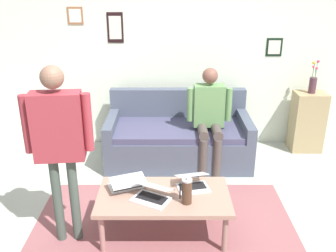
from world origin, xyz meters
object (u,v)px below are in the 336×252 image
object	(u,v)px
laptop_center	(127,184)
french_press	(187,191)
person_seated	(209,114)
coffee_table	(164,199)
laptop_right	(192,183)
person_standing	(59,135)
side_shelf	(307,122)
laptop_left	(152,195)
couch	(178,138)
flower_vase	(313,83)

from	to	relation	value
laptop_center	french_press	distance (m)	0.62
laptop_center	person_seated	size ratio (longest dim) A/B	0.32
coffee_table	laptop_right	world-z (taller)	laptop_right
laptop_center	person_standing	world-z (taller)	person_standing
laptop_right	side_shelf	world-z (taller)	side_shelf
laptop_left	person_standing	xyz separation A→B (m)	(0.78, 0.02, 0.60)
coffee_table	couch	bearing A→B (deg)	-96.31
side_shelf	flower_vase	distance (m)	0.56
coffee_table	flower_vase	distance (m)	2.80
french_press	person_standing	size ratio (longest dim) A/B	0.16
couch	person_seated	world-z (taller)	person_seated
laptop_center	side_shelf	bearing A→B (deg)	-142.75
coffee_table	person_standing	distance (m)	1.12
couch	flower_vase	size ratio (longest dim) A/B	4.08
laptop_left	laptop_right	world-z (taller)	laptop_left
couch	laptop_center	distance (m)	1.56
couch	laptop_left	distance (m)	1.68
side_shelf	person_seated	distance (m)	1.56
side_shelf	laptop_left	bearing A→B (deg)	43.26
side_shelf	laptop_right	bearing A→B (deg)	45.81
french_press	flower_vase	bearing A→B (deg)	-131.20
laptop_right	french_press	size ratio (longest dim) A/B	1.31
laptop_left	person_standing	size ratio (longest dim) A/B	0.25
person_seated	side_shelf	bearing A→B (deg)	-159.36
side_shelf	couch	bearing A→B (deg)	9.81
coffee_table	person_standing	world-z (taller)	person_standing
laptop_center	flower_vase	world-z (taller)	flower_vase
laptop_right	coffee_table	bearing A→B (deg)	27.38
laptop_left	side_shelf	bearing A→B (deg)	-136.74
flower_vase	person_seated	bearing A→B (deg)	20.63
laptop_left	coffee_table	bearing A→B (deg)	-148.64
coffee_table	person_seated	distance (m)	1.50
laptop_right	couch	bearing A→B (deg)	-86.11
person_seated	laptop_left	bearing A→B (deg)	65.38
person_standing	flower_vase	bearing A→B (deg)	-145.33
laptop_right	flower_vase	xyz separation A→B (m)	(-1.71, -1.75, 0.51)
couch	french_press	distance (m)	1.73
laptop_left	french_press	xyz separation A→B (m)	(-0.31, 0.07, 0.08)
french_press	side_shelf	distance (m)	2.69
laptop_center	person_seated	world-z (taller)	person_seated
laptop_left	person_seated	xyz separation A→B (m)	(-0.65, -1.42, 0.27)
flower_vase	laptop_right	bearing A→B (deg)	45.81
laptop_left	flower_vase	xyz separation A→B (m)	(-2.08, -1.96, 0.51)
laptop_right	side_shelf	distance (m)	2.45
coffee_table	laptop_center	xyz separation A→B (m)	(0.35, -0.12, 0.08)
side_shelf	person_seated	size ratio (longest dim) A/B	0.65
side_shelf	coffee_table	bearing A→B (deg)	43.78
french_press	side_shelf	bearing A→B (deg)	-131.19
side_shelf	person_standing	size ratio (longest dim) A/B	0.51
laptop_left	person_standing	world-z (taller)	person_standing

